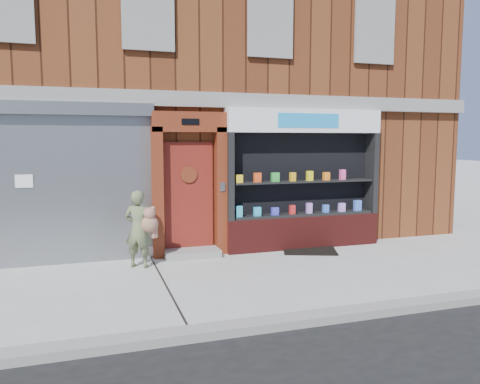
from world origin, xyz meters
name	(u,v)px	position (x,y,z in m)	size (l,w,h in m)	color
ground	(256,277)	(0.00, 0.00, 0.00)	(80.00, 80.00, 0.00)	#9E9E99
curb	(313,319)	(0.00, -2.15, 0.06)	(60.00, 0.30, 0.12)	gray
building	(185,81)	(0.00, 5.99, 4.00)	(12.00, 8.16, 8.00)	#552713
shutter_bay	(71,173)	(-3.00, 1.93, 1.72)	(3.10, 0.30, 3.04)	gray
red_door_bay	(190,184)	(-0.75, 1.86, 1.46)	(1.52, 0.58, 2.90)	#5D2010
pharmacy_bay	(303,185)	(1.75, 1.81, 1.37)	(3.50, 0.41, 3.00)	#551714
woman	(140,228)	(-1.81, 1.25, 0.74)	(0.68, 0.55, 1.44)	#5F6844
doormat	(310,251)	(1.72, 1.41, 0.01)	(1.10, 0.77, 0.03)	black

